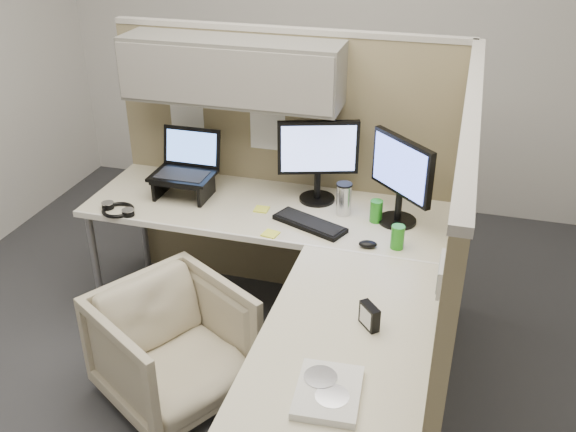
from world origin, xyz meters
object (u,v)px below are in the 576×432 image
(desk, at_px, (286,257))
(monitor_left, at_px, (318,155))
(office_chair, at_px, (173,343))
(keyboard, at_px, (310,224))

(desk, xyz_separation_m, monitor_left, (0.02, 0.57, 0.32))
(desk, distance_m, monitor_left, 0.65)
(office_chair, xyz_separation_m, keyboard, (0.52, 0.62, 0.41))
(desk, bearing_deg, keyboard, 79.07)
(desk, height_order, monitor_left, monitor_left)
(office_chair, distance_m, monitor_left, 1.24)
(desk, distance_m, office_chair, 0.69)
(desk, xyz_separation_m, office_chair, (-0.47, -0.35, -0.36))
(monitor_left, relative_size, keyboard, 1.17)
(desk, relative_size, monitor_left, 4.29)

